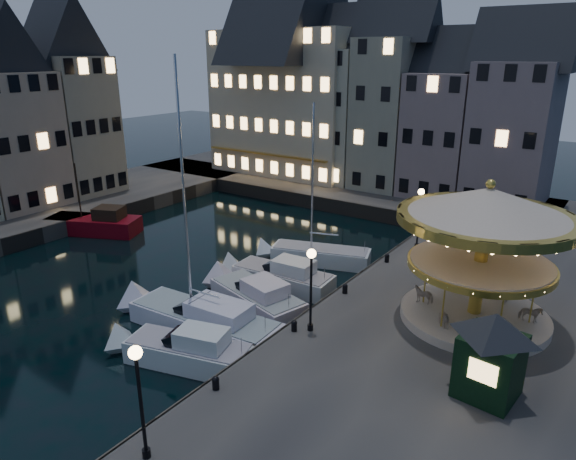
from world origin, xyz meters
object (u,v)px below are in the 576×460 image
Objects in this scene: bollard_c at (345,288)px; carousel at (485,230)px; streetlamp_b at (311,278)px; bollard_b at (294,325)px; red_fishing_boat at (96,225)px; motorboat_d at (253,296)px; streetlamp_a at (139,387)px; motorboat_e at (277,276)px; bollard_a at (216,382)px; bollard_d at (387,258)px; motorboat_f at (313,255)px; streetlamp_c at (420,210)px; motorboat_c at (199,318)px; motorboat_b at (181,351)px; ticket_kiosk at (493,341)px.

carousel reaches higher than bollard_c.
streetlamp_b is 2.54m from bollard_b.
bollard_b is 0.07× the size of red_fishing_boat.
motorboat_d is 18.81m from red_fishing_boat.
streetlamp_a is 16.85m from motorboat_e.
bollard_a is at bearing -95.71° from streetlamp_b.
streetlamp_a is 13.92m from motorboat_d.
bollard_d is 0.08× the size of motorboat_e.
motorboat_e is at bearing -139.15° from bollard_d.
streetlamp_a is 7.32× the size of bollard_b.
streetlamp_b reaches higher than bollard_c.
carousel is at bearing 0.49° from motorboat_e.
bollard_d is at bearing 90.00° from bollard_c.
streetlamp_c is at bearing 30.26° from motorboat_f.
streetlamp_c is 7.91m from motorboat_f.
bollard_b is at bearing 9.84° from motorboat_c.
streetlamp_b is 5.14m from bollard_c.
carousel is (30.17, 0.41, 5.33)m from red_fishing_boat.
carousel is at bearing 42.10° from motorboat_b.
motorboat_e is (-0.47, 3.05, 0.00)m from motorboat_d.
red_fishing_boat is at bearing 170.66° from ticket_kiosk.
bollard_a is 4.47m from motorboat_b.
streetlamp_b is at bearing -138.03° from carousel.
red_fishing_boat is (-23.44, 5.61, -0.90)m from bollard_b.
motorboat_e is 4.51m from motorboat_f.
motorboat_d is at bearing -156.13° from bollard_c.
ticket_kiosk is at bearing -1.44° from streetlamp_b.
motorboat_d is at bearing 169.36° from ticket_kiosk.
streetlamp_a reaches higher than bollard_d.
streetlamp_a is 0.51× the size of carousel.
bollard_a is 10.78m from ticket_kiosk.
motorboat_e is at bearing 137.49° from streetlamp_b.
streetlamp_c is at bearing 80.27° from bollard_d.
bollard_a is 7.15m from motorboat_c.
bollard_b is at bearing -140.19° from streetlamp_b.
motorboat_b is (-4.55, -4.13, -3.38)m from streetlamp_b.
bollard_c is (0.00, 5.00, 0.00)m from bollard_b.
streetlamp_c is 0.33× the size of motorboat_c.
motorboat_d is (-5.43, 2.36, -3.38)m from streetlamp_b.
streetlamp_a reaches higher than bollard_a.
ticket_kiosk is (14.16, -5.62, 3.03)m from motorboat_e.
bollard_d is at bearing 64.59° from motorboat_c.
carousel reaches higher than bollard_b.
motorboat_e is (0.13, 6.86, -0.04)m from motorboat_c.
motorboat_e is at bearing 110.97° from streetlamp_a.
red_fishing_boat reaches higher than bollard_b.
streetlamp_c is 7.32× the size of bollard_b.
streetlamp_a is 1.00× the size of streetlamp_b.
bollard_d is 7.08m from motorboat_e.
ticket_kiosk is (13.68, -2.57, 3.03)m from motorboat_d.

